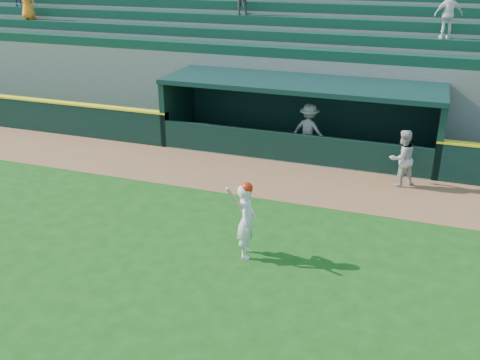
# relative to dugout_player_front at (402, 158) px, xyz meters

# --- Properties ---
(ground) EXTENTS (120.00, 120.00, 0.00)m
(ground) POSITION_rel_dugout_player_front_xyz_m (-3.60, -5.72, -0.86)
(ground) COLOR #154511
(ground) RESTS_ON ground
(warning_track) EXTENTS (40.00, 3.00, 0.01)m
(warning_track) POSITION_rel_dugout_player_front_xyz_m (-3.60, -0.82, -0.86)
(warning_track) COLOR brown
(warning_track) RESTS_ON ground
(dugout_player_front) EXTENTS (1.06, 1.04, 1.72)m
(dugout_player_front) POSITION_rel_dugout_player_front_xyz_m (0.00, 0.00, 0.00)
(dugout_player_front) COLOR #ADADA7
(dugout_player_front) RESTS_ON ground
(dugout_player_inside) EXTENTS (1.30, 0.92, 1.83)m
(dugout_player_inside) POSITION_rel_dugout_player_front_xyz_m (-3.15, 1.55, 0.05)
(dugout_player_inside) COLOR #999994
(dugout_player_inside) RESTS_ON ground
(dugout) EXTENTS (9.40, 2.80, 2.46)m
(dugout) POSITION_rel_dugout_player_front_xyz_m (-3.60, 2.28, 0.50)
(dugout) COLOR slate
(dugout) RESTS_ON ground
(stands) EXTENTS (34.50, 6.32, 6.23)m
(stands) POSITION_rel_dugout_player_front_xyz_m (-3.61, 6.84, 1.53)
(stands) COLOR slate
(stands) RESTS_ON ground
(batter_at_plate) EXTENTS (0.61, 0.80, 1.82)m
(batter_at_plate) POSITION_rel_dugout_player_front_xyz_m (-3.01, -5.34, 0.05)
(batter_at_plate) COLOR silver
(batter_at_plate) RESTS_ON ground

